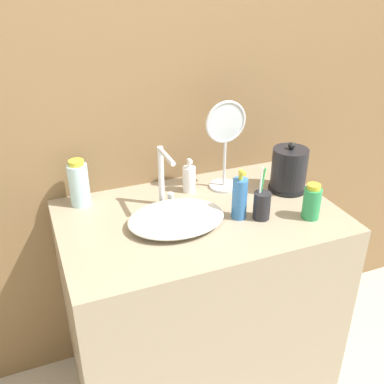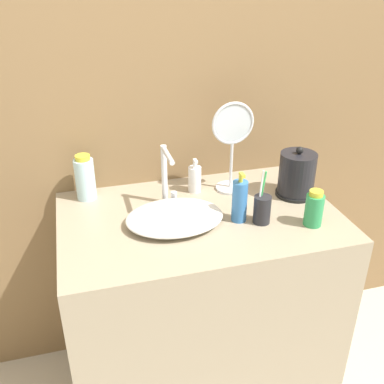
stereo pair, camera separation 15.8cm
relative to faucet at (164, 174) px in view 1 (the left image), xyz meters
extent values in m
cube|color=olive|center=(0.10, 0.23, 0.32)|extent=(6.00, 0.04, 2.60)
cube|color=gray|center=(0.10, -0.11, -0.55)|extent=(1.01, 0.64, 0.85)
ellipsoid|color=white|center=(0.00, -0.14, -0.11)|extent=(0.35, 0.26, 0.05)
cylinder|color=silver|center=(0.00, 0.02, -0.01)|extent=(0.02, 0.02, 0.23)
cylinder|color=silver|center=(0.00, -0.05, 0.09)|extent=(0.02, 0.14, 0.02)
cylinder|color=silver|center=(0.03, 0.02, -0.11)|extent=(0.02, 0.02, 0.04)
cylinder|color=black|center=(0.50, -0.06, -0.13)|extent=(0.15, 0.15, 0.01)
cylinder|color=black|center=(0.50, -0.06, -0.04)|extent=(0.14, 0.14, 0.18)
sphere|color=black|center=(0.50, -0.06, 0.06)|extent=(0.03, 0.03, 0.03)
cylinder|color=#232328|center=(0.29, -0.21, -0.08)|extent=(0.06, 0.06, 0.10)
cylinder|color=green|center=(0.29, -0.20, -0.01)|extent=(0.02, 0.01, 0.15)
cylinder|color=white|center=(0.29, -0.21, -0.01)|extent=(0.03, 0.03, 0.15)
cylinder|color=#3370B7|center=(0.22, -0.18, -0.06)|extent=(0.05, 0.05, 0.15)
cylinder|color=gold|center=(0.22, -0.18, 0.03)|extent=(0.02, 0.02, 0.02)
cube|color=gold|center=(0.22, -0.19, 0.05)|extent=(0.01, 0.03, 0.01)
cylinder|color=silver|center=(-0.29, 0.13, -0.05)|extent=(0.07, 0.07, 0.16)
cylinder|color=gold|center=(-0.29, 0.13, 0.04)|extent=(0.06, 0.06, 0.02)
cylinder|color=#2D9956|center=(0.46, -0.28, -0.07)|extent=(0.06, 0.06, 0.12)
cylinder|color=gold|center=(0.46, -0.28, -0.01)|extent=(0.05, 0.05, 0.02)
cylinder|color=white|center=(0.13, 0.08, -0.08)|extent=(0.05, 0.05, 0.10)
cylinder|color=white|center=(0.13, 0.08, -0.02)|extent=(0.01, 0.01, 0.02)
cube|color=white|center=(0.13, 0.07, 0.00)|extent=(0.01, 0.03, 0.01)
cylinder|color=silver|center=(0.27, 0.06, -0.13)|extent=(0.12, 0.12, 0.01)
cylinder|color=silver|center=(0.27, 0.06, -0.03)|extent=(0.01, 0.01, 0.19)
torus|color=silver|center=(0.27, 0.06, 0.15)|extent=(0.17, 0.01, 0.17)
cylinder|color=silver|center=(0.27, 0.06, 0.15)|extent=(0.14, 0.00, 0.14)
camera|label=1|loc=(-0.45, -1.41, 0.70)|focal=42.00mm
camera|label=2|loc=(-0.30, -1.46, 0.70)|focal=42.00mm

